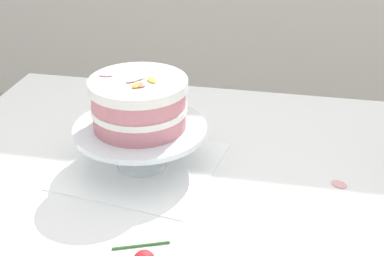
# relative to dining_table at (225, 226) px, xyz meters

# --- Properties ---
(dining_table) EXTENTS (1.40, 1.00, 0.74)m
(dining_table) POSITION_rel_dining_table_xyz_m (0.00, 0.00, 0.00)
(dining_table) COLOR white
(dining_table) RESTS_ON ground
(linen_napkin) EXTENTS (0.36, 0.36, 0.00)m
(linen_napkin) POSITION_rel_dining_table_xyz_m (-0.20, 0.06, 0.09)
(linen_napkin) COLOR white
(linen_napkin) RESTS_ON dining_table
(cake_stand) EXTENTS (0.29, 0.29, 0.10)m
(cake_stand) POSITION_rel_dining_table_xyz_m (-0.20, 0.06, 0.17)
(cake_stand) COLOR silver
(cake_stand) RESTS_ON linen_napkin
(layer_cake) EXTENTS (0.21, 0.21, 0.11)m
(layer_cake) POSITION_rel_dining_table_xyz_m (-0.20, 0.06, 0.25)
(layer_cake) COLOR #CC7A84
(layer_cake) RESTS_ON cake_stand
(loose_petal_0) EXTENTS (0.04, 0.04, 0.00)m
(loose_petal_0) POSITION_rel_dining_table_xyz_m (0.23, 0.07, 0.09)
(loose_petal_0) COLOR pink
(loose_petal_0) RESTS_ON dining_table
(loose_petal_1) EXTENTS (0.05, 0.04, 0.00)m
(loose_petal_1) POSITION_rel_dining_table_xyz_m (-0.31, 0.29, 0.09)
(loose_petal_1) COLOR #E56B51
(loose_petal_1) RESTS_ON dining_table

